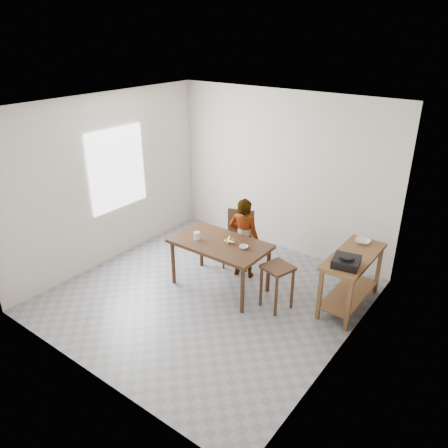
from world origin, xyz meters
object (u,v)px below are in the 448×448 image
Objects in this scene: child at (244,238)px; stool at (277,287)px; dining_table at (220,265)px; prep_counter at (351,280)px; dining_chair at (238,240)px.

child is 1.00m from stool.
child is (0.08, 0.49, 0.27)m from dining_table.
prep_counter is at bearing 38.94° from stool.
dining_table is at bearing -157.85° from prep_counter.
stool is (-0.79, -0.64, -0.08)m from prep_counter.
prep_counter is at bearing 22.15° from dining_table.
dining_chair is at bearing -55.44° from child.
child is at bearing -60.79° from dining_chair.
dining_chair is (-0.18, 0.71, 0.07)m from dining_table.
child is at bearing -172.78° from prep_counter.
dining_table is at bearing -176.21° from stool.
dining_chair reaches higher than stool.
stool is at bearing 137.50° from child.
prep_counter reaches higher than dining_table.
dining_chair is 1.29m from stool.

